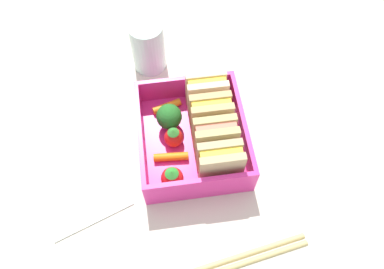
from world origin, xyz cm
name	(u,v)px	position (x,y,z in cm)	size (l,w,h in cm)	color
ground_plane	(192,147)	(0.00, 0.00, -1.00)	(120.00, 120.00, 2.00)	beige
bento_tray	(192,142)	(0.00, 0.00, 0.60)	(16.18, 14.20, 1.20)	#E32C91
bento_rim	(192,133)	(0.00, 0.00, 3.20)	(16.18, 14.20, 4.00)	#E32C91
sandwich_left	(206,93)	(-5.39, 2.79, 4.27)	(2.91, 5.58, 6.14)	beige
sandwich_center_left	(211,115)	(-1.80, 2.79, 4.27)	(2.91, 5.58, 6.14)	tan
sandwich_center	(215,138)	(1.80, 2.79, 4.27)	(2.91, 5.58, 6.14)	tan
sandwich_center_right	(220,163)	(5.39, 2.79, 4.27)	(2.91, 5.58, 6.14)	tan
carrot_stick_far_left	(167,106)	(-5.72, -2.88, 1.72)	(1.04, 1.04, 4.17)	orange
broccoli_floret	(169,117)	(-2.67, -2.78, 3.59)	(3.53, 3.53, 4.22)	#91BB6F
strawberry_far_left	(174,139)	(0.39, -2.50, 2.64)	(2.63, 2.63, 3.23)	red
carrot_stick_left	(171,157)	(2.48, -3.17, 1.75)	(1.10, 1.10, 4.62)	orange
strawberry_left	(172,178)	(5.96, -3.36, 2.77)	(2.89, 2.89, 3.49)	red
chopstick_pair	(235,262)	(16.69, 2.80, 0.35)	(4.59, 18.64, 0.70)	tan
drinking_glass	(148,47)	(-15.37, -4.58, 4.07)	(5.06, 5.06, 8.14)	silver
folded_napkin	(77,178)	(3.13, -16.00, 0.20)	(13.74, 10.57, 0.40)	white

